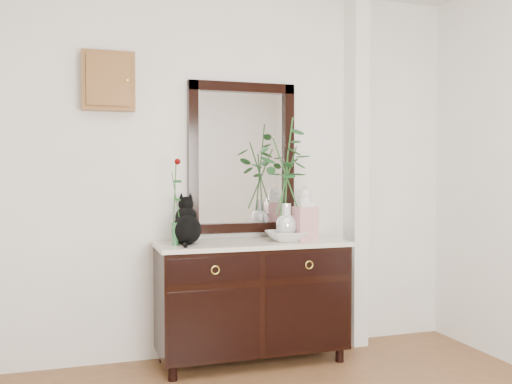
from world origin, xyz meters
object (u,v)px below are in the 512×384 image
object	(u,v)px
cat	(186,220)
ginger_jar	(305,213)
sideboard	(252,295)
lotus_bowl	(286,236)

from	to	relation	value
cat	ginger_jar	world-z (taller)	ginger_jar
sideboard	ginger_jar	size ratio (longest dim) A/B	3.44
lotus_bowl	ginger_jar	bearing A→B (deg)	-11.36
lotus_bowl	ginger_jar	xyz separation A→B (m)	(0.13, -0.03, 0.16)
sideboard	ginger_jar	world-z (taller)	ginger_jar
sideboard	lotus_bowl	world-z (taller)	lotus_bowl
sideboard	cat	bearing A→B (deg)	179.24
sideboard	cat	distance (m)	0.71
sideboard	cat	xyz separation A→B (m)	(-0.46, 0.01, 0.54)
lotus_bowl	ginger_jar	distance (m)	0.21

